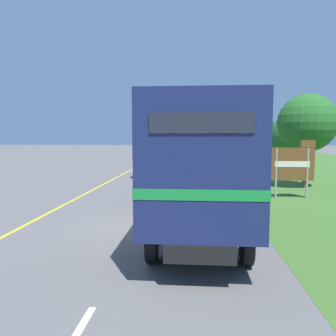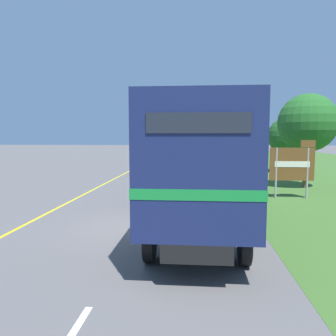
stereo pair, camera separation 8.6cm
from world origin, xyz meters
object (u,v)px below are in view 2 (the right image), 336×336
Objects in this scene: highway_sign at (293,165)px; roadside_tree_near at (308,123)px; lead_car_white at (150,162)px; lead_car_red_ahead at (198,152)px; lead_car_grey_ahead at (175,147)px; horse_trailer_truck at (197,163)px; roadside_tree_mid at (286,136)px.

roadside_tree_near is (1.64, 3.25, 1.99)m from highway_sign.
lead_car_red_ahead is (3.56, 15.46, 0.05)m from lead_car_white.
highway_sign reaches higher than lead_car_white.
lead_car_white reaches higher than lead_car_grey_ahead.
highway_sign is (4.16, -23.81, 0.54)m from lead_car_red_ahead.
lead_car_grey_ahead is at bearing 94.44° from horse_trailer_truck.
lead_car_white is at bearing -164.60° from roadside_tree_mid.
horse_trailer_truck is 10.88m from roadside_tree_near.
roadside_tree_mid is at bearing 67.50° from horse_trailer_truck.
roadside_tree_near is (5.99, 8.96, 1.50)m from horse_trailer_truck.
roadside_tree_near reaches higher than highway_sign.
horse_trailer_truck reaches higher than highway_sign.
lead_car_red_ahead is at bearing 118.40° from roadside_tree_mid.
lead_car_white is 10.97m from roadside_tree_near.
roadside_tree_mid is at bearing -70.67° from lead_car_grey_ahead.
lead_car_red_ahead is (0.20, 29.52, -1.03)m from horse_trailer_truck.
roadside_tree_near is at bearing 63.26° from highway_sign.
lead_car_white is 0.99× the size of roadside_tree_mid.
roadside_tree_mid is (7.01, 16.92, 0.81)m from horse_trailer_truck.
lead_car_grey_ahead is at bearing 100.91° from highway_sign.
lead_car_grey_ahead is at bearing 90.53° from lead_car_white.
roadside_tree_mid reaches higher than lead_car_white.
roadside_tree_near is (9.66, -38.41, 2.59)m from lead_car_grey_ahead.
roadside_tree_near reaches higher than lead_car_red_ahead.
lead_car_grey_ahead is at bearing 102.24° from lead_car_red_ahead.
highway_sign is 0.52× the size of roadside_tree_near.
lead_car_grey_ahead is 39.70m from roadside_tree_near.
lead_car_red_ahead is at bearing 105.73° from roadside_tree_near.
roadside_tree_near is at bearing 56.24° from horse_trailer_truck.
roadside_tree_near is at bearing -97.31° from roadside_tree_mid.
roadside_tree_near is 1.20× the size of roadside_tree_mid.
roadside_tree_mid is at bearing 15.40° from lead_car_white.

